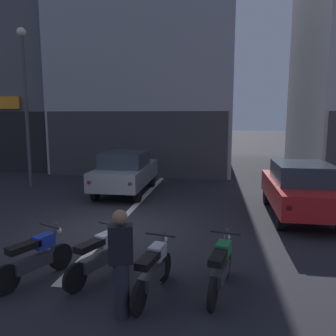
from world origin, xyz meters
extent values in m
plane|color=#232328|center=(0.00, 0.00, 0.00)|extent=(120.00, 120.00, 0.00)
cube|color=silver|center=(0.00, 6.00, 0.00)|extent=(0.20, 18.00, 0.01)
cube|color=#56565B|center=(-10.71, 12.14, 5.50)|extent=(9.27, 7.86, 11.01)
cube|color=orange|center=(-8.40, 8.09, 3.66)|extent=(1.66, 0.16, 0.64)
cube|color=#9E9EA3|center=(-1.36, 12.14, 8.68)|extent=(9.27, 8.86, 17.35)
cube|color=#373739|center=(-1.36, 7.66, 1.60)|extent=(8.90, 0.10, 3.20)
cylinder|color=black|center=(-1.61, 5.59, 0.32)|extent=(0.19, 0.64, 0.64)
cylinder|color=black|center=(-0.06, 5.61, 0.32)|extent=(0.19, 0.64, 0.64)
cylinder|color=black|center=(-1.58, 2.99, 0.32)|extent=(0.19, 0.64, 0.64)
cylinder|color=black|center=(-0.03, 3.01, 0.32)|extent=(0.19, 0.64, 0.64)
cube|color=slate|center=(-0.82, 4.30, 0.75)|extent=(1.81, 4.12, 0.66)
cube|color=#2D3842|center=(-0.82, 4.15, 1.36)|extent=(1.58, 1.99, 0.56)
cube|color=red|center=(-1.50, 2.27, 0.80)|extent=(0.14, 0.06, 0.12)
cube|color=red|center=(-0.09, 2.29, 0.80)|extent=(0.14, 0.06, 0.12)
cylinder|color=black|center=(4.39, 3.42, 0.32)|extent=(0.19, 0.64, 0.64)
cylinder|color=black|center=(5.94, 3.44, 0.32)|extent=(0.19, 0.64, 0.64)
cylinder|color=black|center=(4.42, 0.82, 0.32)|extent=(0.19, 0.64, 0.64)
cube|color=red|center=(5.18, 2.13, 0.75)|extent=(1.80, 4.12, 0.66)
cube|color=#2D3842|center=(5.18, 1.98, 1.36)|extent=(1.57, 1.98, 0.56)
cube|color=red|center=(4.50, 0.10, 0.80)|extent=(0.14, 0.06, 0.12)
cylinder|color=#47474C|center=(-5.16, 4.78, 3.05)|extent=(0.14, 0.14, 6.11)
sphere|color=beige|center=(-5.16, 4.78, 6.29)|extent=(0.36, 0.36, 0.36)
cylinder|color=black|center=(-0.23, -2.32, 0.26)|extent=(0.28, 0.50, 0.52)
cylinder|color=black|center=(-0.71, -3.36, 0.26)|extent=(0.28, 0.50, 0.52)
cube|color=#38383D|center=(-0.49, -2.89, 0.37)|extent=(0.49, 0.75, 0.22)
cube|color=black|center=(-0.56, -3.03, 0.72)|extent=(0.45, 0.64, 0.12)
cube|color=#233DB7|center=(-0.38, -2.65, 0.70)|extent=(0.35, 0.42, 0.24)
cylinder|color=#4C4C51|center=(-0.29, -2.45, 0.63)|extent=(0.16, 0.24, 0.70)
cylinder|color=black|center=(-0.33, -2.53, 0.95)|extent=(0.52, 0.26, 0.04)
sphere|color=silver|center=(-0.24, -2.34, 0.80)|extent=(0.12, 0.12, 0.12)
cylinder|color=black|center=(0.87, -2.05, 0.26)|extent=(0.27, 0.51, 0.52)
cylinder|color=black|center=(0.43, -3.11, 0.26)|extent=(0.27, 0.51, 0.52)
cube|color=#38383D|center=(0.63, -2.62, 0.37)|extent=(0.47, 0.76, 0.22)
cube|color=black|center=(0.57, -2.77, 0.72)|extent=(0.44, 0.64, 0.12)
cube|color=silver|center=(0.73, -2.39, 0.70)|extent=(0.34, 0.42, 0.24)
cylinder|color=#4C4C51|center=(0.81, -2.19, 0.63)|extent=(0.16, 0.25, 0.70)
cylinder|color=black|center=(0.78, -2.26, 0.95)|extent=(0.52, 0.25, 0.04)
sphere|color=silver|center=(0.86, -2.07, 0.80)|extent=(0.12, 0.12, 0.12)
cylinder|color=black|center=(1.87, -2.44, 0.26)|extent=(0.16, 0.52, 0.52)
cylinder|color=black|center=(1.67, -3.57, 0.26)|extent=(0.16, 0.52, 0.52)
cube|color=#38383D|center=(1.76, -3.05, 0.37)|extent=(0.33, 0.76, 0.22)
cube|color=black|center=(1.73, -3.21, 0.72)|extent=(0.32, 0.63, 0.12)
cube|color=#B2B5BA|center=(1.81, -2.80, 0.70)|extent=(0.28, 0.39, 0.24)
cylinder|color=#4C4C51|center=(1.85, -2.58, 0.63)|extent=(0.11, 0.25, 0.70)
cylinder|color=black|center=(1.83, -2.66, 0.95)|extent=(0.55, 0.13, 0.04)
sphere|color=silver|center=(1.87, -2.46, 0.80)|extent=(0.12, 0.12, 0.12)
cylinder|color=black|center=(3.00, -2.14, 0.26)|extent=(0.17, 0.52, 0.52)
cylinder|color=black|center=(2.78, -3.27, 0.26)|extent=(0.17, 0.52, 0.52)
cube|color=#38383D|center=(2.88, -2.75, 0.37)|extent=(0.34, 0.76, 0.22)
cube|color=black|center=(2.85, -2.91, 0.72)|extent=(0.33, 0.63, 0.12)
cube|color=#1E7238|center=(2.93, -2.50, 0.70)|extent=(0.29, 0.40, 0.24)
cylinder|color=#4C4C51|center=(2.97, -2.29, 0.63)|extent=(0.12, 0.25, 0.70)
cylinder|color=black|center=(2.96, -2.37, 0.95)|extent=(0.55, 0.14, 0.04)
sphere|color=silver|center=(3.00, -2.16, 0.80)|extent=(0.12, 0.12, 0.12)
cylinder|color=#23232D|center=(1.42, -3.66, 0.43)|extent=(0.24, 0.24, 0.86)
cube|color=black|center=(1.42, -3.66, 1.15)|extent=(0.41, 0.32, 0.58)
sphere|color=#9E7051|center=(1.42, -3.66, 1.56)|extent=(0.22, 0.22, 0.22)
camera|label=1|loc=(2.88, -8.22, 3.03)|focal=36.18mm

